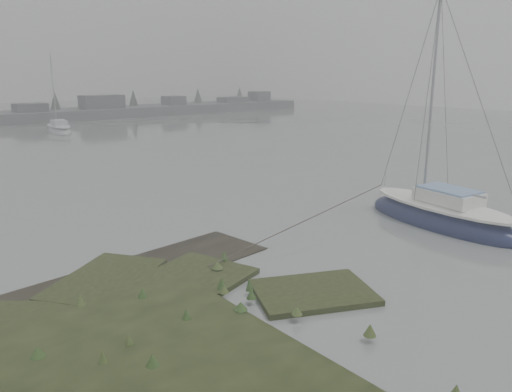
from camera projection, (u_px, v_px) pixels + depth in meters
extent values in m
plane|color=slate|center=(17.00, 162.00, 37.70)|extent=(160.00, 160.00, 0.00)
cube|color=#4C4F51|center=(137.00, 111.00, 77.55)|extent=(60.00, 8.00, 1.60)
cube|color=#424247|center=(31.00, 112.00, 66.70)|extent=(4.00, 3.00, 2.20)
cube|color=#424247|center=(102.00, 106.00, 72.80)|extent=(6.00, 3.00, 3.00)
cube|color=#424247|center=(174.00, 104.00, 80.29)|extent=(3.00, 3.00, 2.50)
cube|color=#424247|center=(233.00, 103.00, 87.78)|extent=(5.00, 3.00, 2.00)
cube|color=#424247|center=(259.00, 99.00, 91.40)|extent=(3.00, 3.00, 2.80)
cone|color=#384238|center=(55.00, 104.00, 70.48)|extent=(2.00, 2.00, 3.50)
cone|color=#384238|center=(134.00, 101.00, 77.91)|extent=(2.00, 2.00, 3.50)
cone|color=#384238|center=(198.00, 98.00, 85.34)|extent=(2.00, 2.00, 3.50)
cone|color=#384238|center=(240.00, 97.00, 90.91)|extent=(2.00, 2.00, 3.50)
ellipsoid|color=#12183D|center=(440.00, 221.00, 22.31)|extent=(3.56, 7.99, 1.87)
ellipsoid|color=white|center=(441.00, 205.00, 22.13)|extent=(2.92, 6.94, 0.53)
cube|color=white|center=(449.00, 196.00, 21.74)|extent=(2.00, 2.85, 0.55)
cube|color=#6E8CB9|center=(449.00, 189.00, 21.67)|extent=(1.86, 2.61, 0.09)
cylinder|color=#939399|center=(432.00, 94.00, 21.78)|extent=(0.12, 0.12, 8.82)
cylinder|color=#939399|center=(453.00, 190.00, 21.49)|extent=(0.52, 3.07, 0.10)
ellipsoid|color=#B8BEC3|center=(59.00, 132.00, 55.56)|extent=(2.82, 6.77, 1.60)
ellipsoid|color=silver|center=(59.00, 126.00, 55.41)|extent=(2.31, 5.88, 0.45)
cube|color=silver|center=(59.00, 123.00, 55.08)|extent=(1.63, 2.39, 0.47)
cube|color=#B8BEC6|center=(59.00, 120.00, 55.02)|extent=(1.52, 2.19, 0.08)
cylinder|color=#939399|center=(53.00, 88.00, 55.10)|extent=(0.10, 0.10, 7.52)
cylinder|color=#939399|center=(59.00, 120.00, 54.87)|extent=(0.35, 2.63, 0.08)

